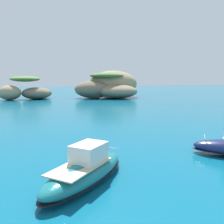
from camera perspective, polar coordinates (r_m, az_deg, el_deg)
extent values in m
ellipsoid|color=#756651|center=(67.07, -4.46, 5.51)|extent=(11.61, 10.43, 5.01)
ellipsoid|color=#9E8966|center=(68.11, 1.26, 4.79)|extent=(9.73, 9.54, 3.19)
ellipsoid|color=#756651|center=(65.77, -4.15, 4.93)|extent=(7.85, 7.47, 3.77)
ellipsoid|color=#9E8966|center=(71.32, 0.29, 6.81)|extent=(15.81, 12.88, 7.88)
ellipsoid|color=#84755B|center=(66.48, 1.23, 5.02)|extent=(14.98, 14.91, 3.89)
ellipsoid|color=#9E8966|center=(64.74, -0.02, 4.87)|extent=(6.83, 6.03, 3.69)
ellipsoid|color=#517538|center=(68.48, -1.25, 8.79)|extent=(9.93, 9.03, 1.76)
ellipsoid|color=#756651|center=(68.98, -16.90, 4.42)|extent=(7.28, 8.37, 3.00)
ellipsoid|color=#9E8966|center=(66.00, -23.56, 4.30)|extent=(8.06, 8.13, 3.74)
ellipsoid|color=#756651|center=(66.63, -17.99, 4.33)|extent=(9.86, 9.77, 3.13)
ellipsoid|color=olive|center=(67.80, -20.29, 7.51)|extent=(7.85, 7.14, 1.49)
ellipsoid|color=#19727A|center=(12.09, -6.38, -14.23)|extent=(6.00, 5.52, 1.07)
ellipsoid|color=black|center=(12.18, -6.37, -15.28)|extent=(6.12, 5.63, 0.13)
cube|color=#C6B793|center=(11.56, -7.75, -12.88)|extent=(3.67, 3.47, 0.06)
cube|color=silver|center=(12.02, -5.61, -9.66)|extent=(2.20, 2.15, 0.88)
cube|color=#2D4756|center=(12.73, -3.38, -8.24)|extent=(0.96, 1.07, 0.47)
cylinder|color=silver|center=(13.87, -0.72, -8.51)|extent=(0.89, 1.03, 0.04)
cylinder|color=silver|center=(17.53, 21.51, -5.47)|extent=(0.92, 1.07, 0.04)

